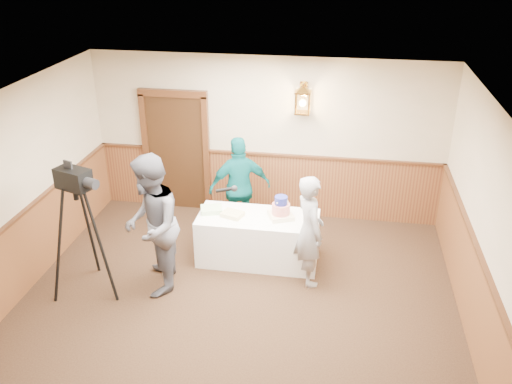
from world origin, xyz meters
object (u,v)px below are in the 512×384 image
assistant_p (240,188)px  tv_camera_rig (83,239)px  sheet_cake_green (212,210)px  interviewer (151,226)px  display_table (258,238)px  tiered_cake (281,209)px  sheet_cake_yellow (232,214)px  baker (309,231)px

assistant_p → tv_camera_rig: bearing=24.7°
sheet_cake_green → interviewer: interviewer is taller
sheet_cake_green → tv_camera_rig: bearing=-141.1°
assistant_p → tv_camera_rig: 2.61m
display_table → tiered_cake: 0.61m
sheet_cake_yellow → baker: size_ratio=0.18×
display_table → baker: baker is taller
sheet_cake_yellow → interviewer: size_ratio=0.15×
tiered_cake → baker: (0.46, -0.46, -0.06)m
display_table → tiered_cake: bearing=4.6°
tiered_cake → sheet_cake_green: size_ratio=1.39×
sheet_cake_green → tv_camera_rig: tv_camera_rig is taller
sheet_cake_yellow → assistant_p: bearing=92.6°
tiered_cake → sheet_cake_yellow: bearing=-173.7°
tv_camera_rig → assistant_p: bearing=65.9°
assistant_p → interviewer: bearing=40.3°
display_table → tiered_cake: size_ratio=4.11×
sheet_cake_yellow → assistant_p: assistant_p is taller
tiered_cake → tv_camera_rig: bearing=-154.8°
interviewer → assistant_p: size_ratio=1.17×
display_table → assistant_p: assistant_p is taller
display_table → tiered_cake: tiered_cake is taller
sheet_cake_green → tv_camera_rig: (-1.49, -1.20, 0.05)m
assistant_p → baker: bearing=114.1°
interviewer → tv_camera_rig: 0.94m
sheet_cake_green → assistant_p: assistant_p is taller
sheet_cake_yellow → baker: bearing=-17.9°
sheet_cake_yellow → tv_camera_rig: 2.14m
tiered_cake → tv_camera_rig: (-2.54, -1.20, -0.05)m
display_table → tiered_cake: (0.33, 0.03, 0.51)m
tiered_cake → baker: 0.65m
assistant_p → display_table: bearing=97.6°
sheet_cake_yellow → tv_camera_rig: bearing=-148.6°
tiered_cake → baker: size_ratio=0.26×
tiered_cake → sheet_cake_yellow: 0.73m
display_table → sheet_cake_green: size_ratio=5.70×
sheet_cake_yellow → interviewer: bearing=-135.5°
interviewer → tiered_cake: bearing=106.9°
baker → assistant_p: assistant_p is taller
sheet_cake_green → baker: bearing=-17.1°
sheet_cake_green → tv_camera_rig: size_ratio=0.17×
tiered_cake → interviewer: 1.91m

